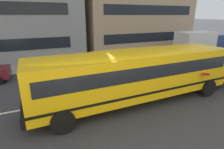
% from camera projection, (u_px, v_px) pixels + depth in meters
% --- Properties ---
extents(ground_plane, '(400.00, 400.00, 0.00)m').
position_uv_depth(ground_plane, '(121.00, 92.00, 11.16)').
color(ground_plane, '#38383D').
extents(sidewalk_far, '(120.00, 3.00, 0.01)m').
position_uv_depth(sidewalk_far, '(84.00, 62.00, 18.20)').
color(sidewalk_far, gray).
rests_on(sidewalk_far, ground_plane).
extents(lane_centreline, '(110.00, 0.16, 0.01)m').
position_uv_depth(lane_centreline, '(121.00, 92.00, 11.16)').
color(lane_centreline, silver).
rests_on(lane_centreline, ground_plane).
extents(school_bus, '(12.84, 3.04, 2.87)m').
position_uv_depth(school_bus, '(140.00, 71.00, 9.56)').
color(school_bus, yellow).
rests_on(school_bus, ground_plane).
extents(box_truck, '(6.07, 2.53, 2.82)m').
position_uv_depth(box_truck, '(200.00, 43.00, 20.29)').
color(box_truck, navy).
rests_on(box_truck, ground_plane).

